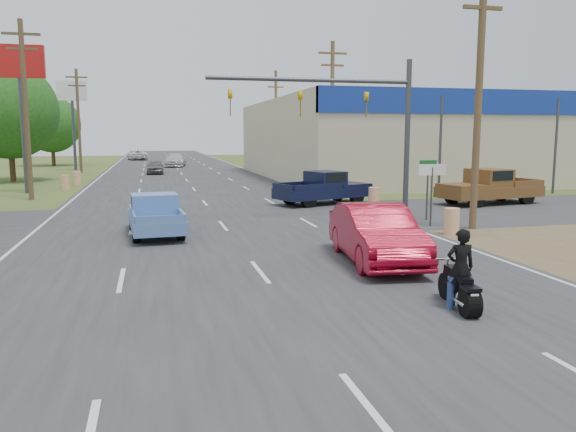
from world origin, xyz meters
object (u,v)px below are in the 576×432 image
object	(u,v)px
motorcycle	(460,290)
brown_pickup	(488,186)
blue_pickup	(155,214)
distant_car_silver	(175,160)
red_convertible	(376,234)
navy_pickup	(326,187)
distant_car_grey	(155,167)
distant_car_white	(137,155)
rider	(460,272)

from	to	relation	value
motorcycle	brown_pickup	size ratio (longest dim) A/B	0.32
blue_pickup	distant_car_silver	world-z (taller)	distant_car_silver
red_convertible	navy_pickup	size ratio (longest dim) A/B	0.89
distant_car_grey	brown_pickup	bearing A→B (deg)	-57.94
blue_pickup	distant_car_grey	distance (m)	33.86
red_convertible	brown_pickup	distance (m)	16.11
distant_car_grey	distant_car_white	world-z (taller)	distant_car_white
brown_pickup	distant_car_white	size ratio (longest dim) A/B	1.14
distant_car_silver	rider	bearing A→B (deg)	-77.92
navy_pickup	distant_car_silver	distance (m)	39.04
blue_pickup	red_convertible	bearing A→B (deg)	-49.47
navy_pickup	distant_car_silver	size ratio (longest dim) A/B	1.06
red_convertible	motorcycle	bearing A→B (deg)	-83.95
distant_car_grey	distant_car_white	xyz separation A→B (m)	(-2.33, 31.67, 0.07)
red_convertible	rider	bearing A→B (deg)	-83.89
red_convertible	rider	world-z (taller)	red_convertible
brown_pickup	distant_car_grey	size ratio (longest dim) A/B	1.55
distant_car_white	distant_car_silver	bearing A→B (deg)	95.94
brown_pickup	navy_pickup	bearing A→B (deg)	65.49
red_convertible	brown_pickup	xyz separation A→B (m)	(11.20, 11.59, 0.12)
blue_pickup	navy_pickup	world-z (taller)	navy_pickup
navy_pickup	brown_pickup	bearing A→B (deg)	56.01
brown_pickup	distant_car_grey	xyz separation A→B (m)	(-17.13, 28.53, -0.30)
rider	navy_pickup	distance (m)	18.56
distant_car_silver	distant_car_white	xyz separation A→B (m)	(-4.74, 19.51, -0.04)
brown_pickup	distant_car_grey	bearing A→B (deg)	20.93
navy_pickup	distant_car_grey	world-z (taller)	navy_pickup
distant_car_grey	distant_car_white	size ratio (longest dim) A/B	0.73
distant_car_silver	distant_car_white	distance (m)	20.08
motorcycle	rider	world-z (taller)	rider
navy_pickup	rider	bearing A→B (deg)	-28.22
rider	brown_pickup	size ratio (longest dim) A/B	0.27
blue_pickup	brown_pickup	size ratio (longest dim) A/B	0.79
rider	navy_pickup	size ratio (longest dim) A/B	0.29
motorcycle	brown_pickup	world-z (taller)	brown_pickup
navy_pickup	distant_car_grey	distance (m)	27.77
blue_pickup	distant_car_silver	size ratio (longest dim) A/B	0.88
motorcycle	distant_car_silver	bearing A→B (deg)	101.11
brown_pickup	distant_car_silver	world-z (taller)	brown_pickup
rider	motorcycle	bearing A→B (deg)	90.00
red_convertible	rider	size ratio (longest dim) A/B	3.07
red_convertible	brown_pickup	bearing A→B (deg)	52.17
red_convertible	brown_pickup	world-z (taller)	brown_pickup
rider	distant_car_white	xyz separation A→B (m)	(-8.26, 76.38, -0.09)
rider	brown_pickup	distance (m)	19.68
blue_pickup	navy_pickup	xyz separation A→B (m)	(8.99, 7.50, 0.12)
motorcycle	blue_pickup	distance (m)	12.53
motorcycle	navy_pickup	size ratio (longest dim) A/B	0.34
distant_car_white	blue_pickup	bearing A→B (deg)	84.10
rider	brown_pickup	world-z (taller)	brown_pickup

